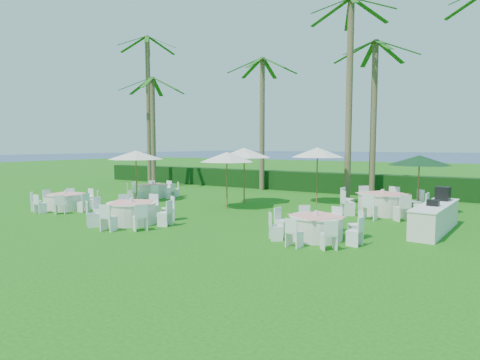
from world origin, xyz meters
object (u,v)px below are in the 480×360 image
object	(u,v)px
umbrella_d	(317,152)
umbrella_c	(244,153)
banquet_table_b	(132,212)
buffet_table	(435,217)
umbrella_green	(419,160)
banquet_table_f	(382,203)
banquet_table_c	(316,227)
umbrella_b	(227,157)
banquet_table_a	(66,201)
umbrella_a	(136,155)
banquet_table_d	(153,191)

from	to	relation	value
umbrella_d	umbrella_c	bearing A→B (deg)	-146.49
banquet_table_b	umbrella_c	distance (m)	6.80
umbrella_d	buffet_table	xyz separation A→B (m)	(5.69, -4.01, -2.02)
banquet_table_b	umbrella_d	bearing A→B (deg)	64.99
umbrella_green	banquet_table_f	bearing A→B (deg)	-136.88
umbrella_c	buffet_table	world-z (taller)	umbrella_c
banquet_table_c	umbrella_b	xyz separation A→B (m)	(-5.55, 3.42, 1.95)
umbrella_b	umbrella_c	world-z (taller)	umbrella_c
banquet_table_b	umbrella_b	xyz separation A→B (m)	(1.09, 4.64, 1.92)
banquet_table_a	banquet_table_f	distance (m)	13.76
umbrella_c	umbrella_d	world-z (taller)	umbrella_d
umbrella_c	umbrella_green	xyz separation A→B (m)	(7.63, 1.59, -0.26)
banquet_table_c	umbrella_a	xyz separation A→B (m)	(-10.96, 3.14, 1.98)
banquet_table_a	banquet_table_c	bearing A→B (deg)	2.55
umbrella_green	banquet_table_c	bearing A→B (deg)	-105.82
umbrella_b	umbrella_green	distance (m)	8.19
banquet_table_a	banquet_table_f	bearing A→B (deg)	26.60
banquet_table_a	umbrella_d	distance (m)	11.91
umbrella_green	banquet_table_b	bearing A→B (deg)	-136.95
umbrella_b	buffet_table	distance (m)	8.72
banquet_table_b	banquet_table_f	bearing A→B (deg)	43.04
banquet_table_c	buffet_table	distance (m)	4.32
banquet_table_c	umbrella_c	bearing A→B (deg)	137.81
banquet_table_f	umbrella_d	size ratio (longest dim) A/B	1.27
umbrella_b	banquet_table_f	bearing A→B (deg)	19.58
umbrella_b	umbrella_green	world-z (taller)	umbrella_b
banquet_table_a	umbrella_d	world-z (taller)	umbrella_d
banquet_table_a	banquet_table_b	size ratio (longest dim) A/B	0.89
banquet_table_d	umbrella_b	xyz separation A→B (m)	(5.69, -1.21, 1.96)
buffet_table	umbrella_c	bearing A→B (deg)	166.80
buffet_table	umbrella_d	bearing A→B (deg)	144.85
banquet_table_a	banquet_table_b	bearing A→B (deg)	-8.13
banquet_table_c	umbrella_a	bearing A→B (deg)	163.99
umbrella_green	umbrella_b	bearing A→B (deg)	-155.81
umbrella_d	buffet_table	bearing A→B (deg)	-35.15
umbrella_green	umbrella_c	bearing A→B (deg)	-168.22
banquet_table_f	umbrella_a	size ratio (longest dim) A/B	1.26
banquet_table_d	banquet_table_f	distance (m)	12.00
banquet_table_d	umbrella_a	bearing A→B (deg)	-79.25
banquet_table_a	banquet_table_b	world-z (taller)	banquet_table_b
umbrella_a	buffet_table	bearing A→B (deg)	0.00
banquet_table_b	umbrella_green	bearing A→B (deg)	43.05
umbrella_c	umbrella_green	size ratio (longest dim) A/B	1.06
banquet_table_b	banquet_table_c	xyz separation A→B (m)	(6.64, 1.22, -0.03)
banquet_table_d	banquet_table_a	bearing A→B (deg)	-93.88
umbrella_a	umbrella_green	world-z (taller)	umbrella_a
umbrella_a	umbrella_c	distance (m)	5.63
banquet_table_b	umbrella_d	size ratio (longest dim) A/B	1.14
banquet_table_a	banquet_table_d	distance (m)	5.16
banquet_table_b	banquet_table_c	distance (m)	6.75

